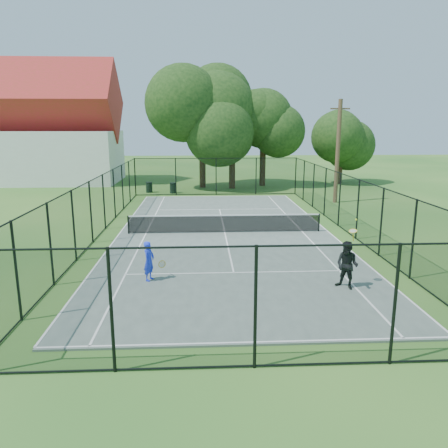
{
  "coord_description": "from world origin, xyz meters",
  "views": [
    {
      "loc": [
        -1.2,
        -22.22,
        5.59
      ],
      "look_at": [
        -0.2,
        -3.0,
        1.2
      ],
      "focal_mm": 35.0,
      "sensor_mm": 36.0,
      "label": 1
    }
  ],
  "objects_px": {
    "trash_bin_left": "(149,187)",
    "player_black": "(347,265)",
    "trash_bin_right": "(173,188)",
    "tennis_net": "(225,223)",
    "utility_pole": "(338,151)",
    "player_blue": "(149,261)"
  },
  "relations": [
    {
      "from": "trash_bin_right",
      "to": "player_black",
      "type": "height_order",
      "value": "player_black"
    },
    {
      "from": "trash_bin_left",
      "to": "tennis_net",
      "type": "bearing_deg",
      "value": -69.01
    },
    {
      "from": "tennis_net",
      "to": "trash_bin_left",
      "type": "distance_m",
      "value": 15.64
    },
    {
      "from": "utility_pole",
      "to": "trash_bin_left",
      "type": "bearing_deg",
      "value": 158.5
    },
    {
      "from": "trash_bin_left",
      "to": "trash_bin_right",
      "type": "xyz_separation_m",
      "value": [
        2.04,
        -0.5,
        0.0
      ]
    },
    {
      "from": "trash_bin_left",
      "to": "player_blue",
      "type": "xyz_separation_m",
      "value": [
        2.48,
        -21.64,
        0.34
      ]
    },
    {
      "from": "trash_bin_left",
      "to": "trash_bin_right",
      "type": "relative_size",
      "value": 1.0
    },
    {
      "from": "player_blue",
      "to": "player_black",
      "type": "relative_size",
      "value": 0.61
    },
    {
      "from": "tennis_net",
      "to": "trash_bin_right",
      "type": "bearing_deg",
      "value": 104.18
    },
    {
      "from": "player_black",
      "to": "trash_bin_left",
      "type": "bearing_deg",
      "value": 112.32
    },
    {
      "from": "player_black",
      "to": "trash_bin_right",
      "type": "bearing_deg",
      "value": 108.18
    },
    {
      "from": "trash_bin_left",
      "to": "player_black",
      "type": "bearing_deg",
      "value": -67.68
    },
    {
      "from": "player_black",
      "to": "player_blue",
      "type": "bearing_deg",
      "value": 170.35
    },
    {
      "from": "utility_pole",
      "to": "tennis_net",
      "type": "bearing_deg",
      "value": -133.76
    },
    {
      "from": "tennis_net",
      "to": "trash_bin_right",
      "type": "height_order",
      "value": "tennis_net"
    },
    {
      "from": "trash_bin_left",
      "to": "player_blue",
      "type": "height_order",
      "value": "player_blue"
    },
    {
      "from": "player_blue",
      "to": "player_black",
      "type": "xyz_separation_m",
      "value": [
        6.88,
        -1.17,
        0.11
      ]
    },
    {
      "from": "tennis_net",
      "to": "trash_bin_right",
      "type": "xyz_separation_m",
      "value": [
        -3.56,
        14.11,
        -0.13
      ]
    },
    {
      "from": "trash_bin_right",
      "to": "utility_pole",
      "type": "relative_size",
      "value": 0.12
    },
    {
      "from": "player_black",
      "to": "utility_pole",
      "type": "bearing_deg",
      "value": 74.24
    },
    {
      "from": "utility_pole",
      "to": "player_black",
      "type": "relative_size",
      "value": 3.11
    },
    {
      "from": "utility_pole",
      "to": "player_blue",
      "type": "bearing_deg",
      "value": -126.19
    }
  ]
}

